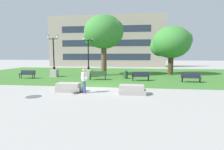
{
  "coord_description": "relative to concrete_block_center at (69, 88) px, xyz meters",
  "views": [
    {
      "loc": [
        3.31,
        -14.05,
        2.69
      ],
      "look_at": [
        1.73,
        -1.4,
        1.2
      ],
      "focal_mm": 28.0,
      "sensor_mm": 36.0,
      "label": 1
    }
  ],
  "objects": [
    {
      "name": "grass_lawn",
      "position": [
        1.37,
        12.02,
        -0.3
      ],
      "size": [
        40.0,
        20.0,
        0.02
      ],
      "primitive_type": "cube",
      "color": "#3D752D",
      "rests_on": "ground"
    },
    {
      "name": "park_bench_near_left",
      "position": [
        5.38,
        6.06,
        0.23
      ],
      "size": [
        1.85,
        0.73,
        0.9
      ],
      "color": "#1E232D",
      "rests_on": "grass_lawn"
    },
    {
      "name": "park_bench_far_right",
      "position": [
        0.88,
        6.13,
        0.23
      ],
      "size": [
        1.85,
        0.71,
        0.9
      ],
      "color": "#284723",
      "rests_on": "grass_lawn"
    },
    {
      "name": "tree_far_right",
      "position": [
        0.75,
        10.39,
        5.18
      ],
      "size": [
        5.26,
        5.01,
        7.69
      ],
      "color": "brown",
      "rests_on": "grass_lawn"
    },
    {
      "name": "park_bench_far_left",
      "position": [
        10.2,
        5.58,
        0.23
      ],
      "size": [
        1.83,
        0.64,
        0.9
      ],
      "color": "#1E232D",
      "rests_on": "grass_lawn"
    },
    {
      "name": "ground_plane",
      "position": [
        1.37,
        2.02,
        -0.31
      ],
      "size": [
        140.0,
        140.0,
        0.0
      ],
      "primitive_type": "plane",
      "color": "#A3A09B"
    },
    {
      "name": "puddle",
      "position": [
        -1.69,
        -1.76,
        -0.3
      ],
      "size": [
        1.01,
        1.01,
        0.01
      ],
      "primitive_type": "cylinder",
      "color": "#47515B",
      "rests_on": "ground"
    },
    {
      "name": "concrete_block_left",
      "position": [
        4.58,
        -0.27,
        0.0
      ],
      "size": [
        1.8,
        0.9,
        0.64
      ],
      "color": "#9E9991",
      "rests_on": "ground"
    },
    {
      "name": "building_facade_distant",
      "position": [
        -1.58,
        26.51,
        5.33
      ],
      "size": [
        25.98,
        1.03,
        11.29
      ],
      "color": "gray",
      "rests_on": "ground"
    },
    {
      "name": "lamp_post_left",
      "position": [
        -0.77,
        8.56,
        0.7
      ],
      "size": [
        1.32,
        0.8,
        4.84
      ],
      "color": "#ADA89E",
      "rests_on": "grass_lawn"
    },
    {
      "name": "trash_bin",
      "position": [
        3.79,
        7.45,
        0.2
      ],
      "size": [
        0.49,
        0.49,
        0.96
      ],
      "color": "#234C28",
      "rests_on": "grass_lawn"
    },
    {
      "name": "tree_far_left",
      "position": [
        9.51,
        12.16,
        3.95
      ],
      "size": [
        5.2,
        4.95,
        6.41
      ],
      "color": "#42301E",
      "rests_on": "grass_lawn"
    },
    {
      "name": "concrete_block_center",
      "position": [
        0.0,
        0.0,
        0.0
      ],
      "size": [
        1.8,
        0.9,
        0.64
      ],
      "color": "#9E9991",
      "rests_on": "ground"
    },
    {
      "name": "skateboard",
      "position": [
        0.83,
        -0.43,
        -0.22
      ],
      "size": [
        0.75,
        0.95,
        0.14
      ],
      "color": "black",
      "rests_on": "ground"
    },
    {
      "name": "person_skateboarder",
      "position": [
        1.23,
        -0.27,
        0.66
      ],
      "size": [
        0.61,
        0.49,
        1.71
      ],
      "color": "#384C7A",
      "rests_on": "ground"
    },
    {
      "name": "park_bench_near_right",
      "position": [
        -7.28,
        6.28,
        0.23
      ],
      "size": [
        1.82,
        0.59,
        0.9
      ],
      "color": "#1E232D",
      "rests_on": "grass_lawn"
    },
    {
      "name": "lamp_post_center",
      "position": [
        -4.89,
        8.0,
        0.73
      ],
      "size": [
        1.32,
        0.8,
        5.03
      ],
      "color": "#ADA89E",
      "rests_on": "grass_lawn"
    }
  ]
}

